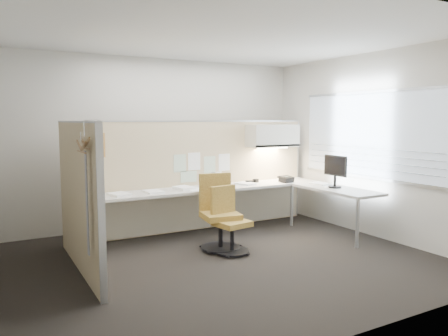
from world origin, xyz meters
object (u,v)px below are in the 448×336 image
desk (231,195)px  phone (286,179)px  chair_left (219,215)px  chair_right (229,222)px  monitor (335,169)px

desk → phone: (1.07, 0.00, 0.18)m
desk → chair_left: size_ratio=3.92×
chair_left → chair_right: size_ratio=1.16×
chair_left → chair_right: (0.04, -0.22, -0.07)m
chair_right → chair_left: bearing=89.5°
monitor → phone: (-0.29, 0.85, -0.24)m
phone → desk: bearing=171.3°
desk → chair_right: 1.05m
phone → chair_left: bearing=-167.2°
desk → chair_right: (-0.54, -0.88, -0.19)m
chair_right → monitor: size_ratio=1.76×
chair_right → monitor: monitor is taller
desk → chair_left: chair_left is taller
chair_right → phone: size_ratio=3.75×
chair_right → monitor: bearing=-8.5°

